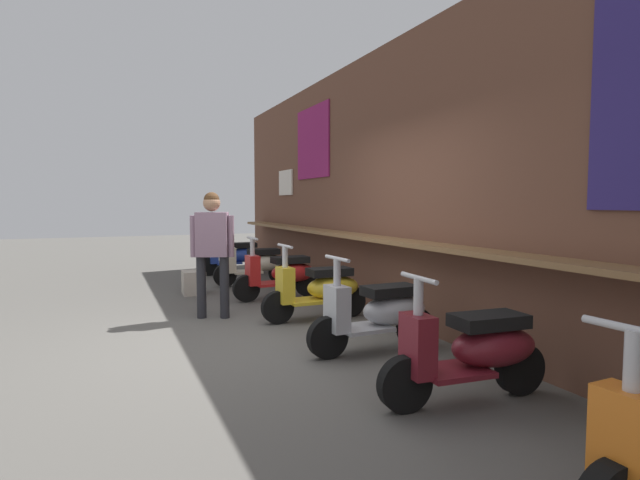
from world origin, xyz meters
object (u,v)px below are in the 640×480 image
object	(u,v)px
scooter_cream	(257,264)
scooter_yellow	(321,289)
scooter_silver	(380,312)
merchandise_crate	(194,283)
scooter_red	(283,274)
scooter_blue	(237,256)
shopper_browsing	(212,242)
scooter_maroon	(475,350)

from	to	relation	value
scooter_cream	scooter_yellow	world-z (taller)	same
scooter_silver	merchandise_crate	bearing A→B (deg)	-74.98
scooter_red	merchandise_crate	bearing A→B (deg)	-40.36
scooter_yellow	scooter_blue	bearing A→B (deg)	-91.01
scooter_cream	scooter_silver	distance (m)	4.39
scooter_red	shopper_browsing	size ratio (longest dim) A/B	0.87
scooter_red	scooter_cream	bearing A→B (deg)	-91.70
scooter_silver	shopper_browsing	distance (m)	2.51
shopper_browsing	merchandise_crate	world-z (taller)	shopper_browsing
scooter_maroon	merchandise_crate	xyz separation A→B (m)	(-5.32, -1.20, -0.20)
scooter_maroon	shopper_browsing	world-z (taller)	shopper_browsing
scooter_cream	scooter_silver	size ratio (longest dim) A/B	1.00
scooter_yellow	merchandise_crate	world-z (taller)	scooter_yellow
scooter_maroon	shopper_browsing	distance (m)	3.76
scooter_cream	merchandise_crate	xyz separation A→B (m)	(0.46, -1.20, -0.20)
scooter_silver	shopper_browsing	size ratio (longest dim) A/B	0.87
scooter_yellow	shopper_browsing	size ratio (longest dim) A/B	0.87
scooter_red	scooter_silver	xyz separation A→B (m)	(2.97, -0.00, 0.00)
scooter_blue	scooter_cream	size ratio (longest dim) A/B	1.00
scooter_blue	scooter_silver	size ratio (longest dim) A/B	1.00
scooter_yellow	scooter_silver	distance (m)	1.49
scooter_maroon	merchandise_crate	bearing A→B (deg)	-73.66
shopper_browsing	scooter_yellow	bearing A→B (deg)	85.46
scooter_cream	scooter_blue	bearing A→B (deg)	-87.48
shopper_browsing	merchandise_crate	xyz separation A→B (m)	(-1.83, 0.04, -0.80)
shopper_browsing	scooter_red	bearing A→B (deg)	146.62
scooter_blue	shopper_browsing	xyz separation A→B (m)	(3.77, -1.24, 0.60)
scooter_yellow	merchandise_crate	size ratio (longest dim) A/B	3.23
scooter_silver	scooter_maroon	size ratio (longest dim) A/B	1.00
scooter_maroon	shopper_browsing	size ratio (longest dim) A/B	0.87
scooter_blue	scooter_red	distance (m)	2.91
merchandise_crate	shopper_browsing	bearing A→B (deg)	-1.41
scooter_maroon	merchandise_crate	world-z (taller)	scooter_maroon
scooter_blue	scooter_silver	bearing A→B (deg)	91.67
scooter_red	scooter_maroon	bearing A→B (deg)	88.30
scooter_cream	scooter_silver	bearing A→B (deg)	92.52
scooter_yellow	scooter_red	bearing A→B (deg)	-91.01
scooter_cream	scooter_red	size ratio (longest dim) A/B	1.00
scooter_silver	scooter_maroon	xyz separation A→B (m)	(1.39, -0.00, 0.00)
scooter_silver	scooter_maroon	bearing A→B (deg)	88.07
scooter_red	scooter_yellow	bearing A→B (deg)	88.30
scooter_blue	scooter_red	xyz separation A→B (m)	(2.91, -0.00, 0.00)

